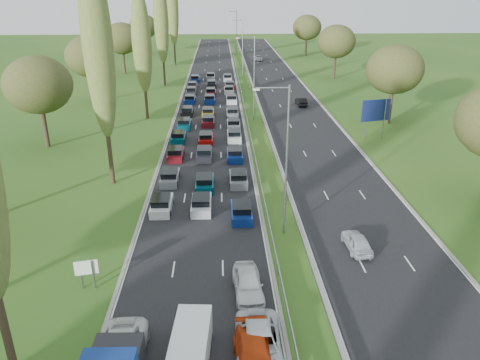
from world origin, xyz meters
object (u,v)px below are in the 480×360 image
object	(u,v)px
white_van_rear	(191,345)
info_sign	(87,271)
near_car_2	(119,356)
direction_sign	(376,112)

from	to	relation	value
white_van_rear	info_sign	world-z (taller)	info_sign
near_car_2	info_sign	world-z (taller)	info_sign
near_car_2	direction_sign	xyz separation A→B (m)	(25.35, 38.63, 2.76)
near_car_2	white_van_rear	world-z (taller)	white_van_rear
near_car_2	info_sign	distance (m)	7.99
info_sign	direction_sign	xyz separation A→B (m)	(28.80, 31.45, 2.20)
near_car_2	direction_sign	world-z (taller)	direction_sign
white_van_rear	direction_sign	distance (m)	43.95
direction_sign	info_sign	bearing A→B (deg)	-132.48
near_car_2	info_sign	xyz separation A→B (m)	(-3.45, 7.18, 0.56)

